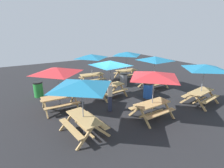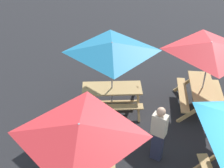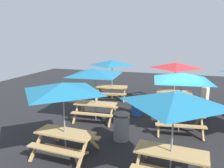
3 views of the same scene
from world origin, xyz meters
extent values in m
plane|color=#232326|center=(0.00, 0.00, 0.00)|extent=(27.85, 27.85, 0.00)
cube|color=tan|center=(-3.53, 3.54, 0.74)|extent=(1.88, 0.95, 0.05)
cube|color=tan|center=(-3.45, 3.00, 0.45)|extent=(1.82, 0.51, 0.04)
cube|color=tan|center=(-3.60, 4.08, 0.45)|extent=(1.82, 0.51, 0.04)
cube|color=tan|center=(-4.25, 3.07, 0.37)|extent=(0.17, 0.80, 0.81)
cube|color=tan|center=(-4.35, 3.79, 0.37)|extent=(0.17, 0.80, 0.81)
cube|color=tan|center=(-2.70, 3.29, 0.37)|extent=(0.17, 0.80, 0.81)
cube|color=tan|center=(-2.81, 4.01, 0.37)|extent=(0.17, 0.80, 0.81)
cube|color=tan|center=(-3.53, 3.54, 0.22)|extent=(1.55, 0.29, 0.06)
cylinder|color=gray|center=(-3.53, 3.54, 1.15)|extent=(0.04, 0.04, 2.30)
pyramid|color=teal|center=(-3.53, 3.54, 2.16)|extent=(2.26, 2.26, 0.28)
cube|color=tan|center=(-3.01, -2.96, 0.74)|extent=(1.84, 0.82, 0.05)
cube|color=tan|center=(-3.05, -3.51, 0.45)|extent=(1.81, 0.38, 0.04)
cube|color=tan|center=(-2.98, -2.41, 0.45)|extent=(1.81, 0.38, 0.04)
cube|color=tan|center=(-3.81, -3.27, 0.37)|extent=(0.11, 0.80, 0.81)
cube|color=tan|center=(-3.77, -2.55, 0.37)|extent=(0.11, 0.80, 0.81)
cube|color=tan|center=(-2.26, -3.38, 0.37)|extent=(0.11, 0.80, 0.81)
cube|color=tan|center=(-2.21, -2.65, 0.37)|extent=(0.11, 0.80, 0.81)
cube|color=tan|center=(-3.01, -2.96, 0.22)|extent=(1.56, 0.17, 0.06)
cylinder|color=gray|center=(-3.01, -2.96, 1.15)|extent=(0.04, 0.04, 2.30)
pyramid|color=teal|center=(-3.01, -2.96, 2.16)|extent=(2.13, 2.13, 0.28)
cube|color=tan|center=(0.31, -0.09, 0.74)|extent=(1.87, 0.91, 0.05)
cube|color=tan|center=(0.38, -0.64, 0.45)|extent=(1.82, 0.47, 0.04)
cube|color=tan|center=(0.24, 0.46, 0.45)|extent=(1.82, 0.47, 0.04)
cube|color=tan|center=(-0.42, -0.55, 0.37)|extent=(0.16, 0.80, 0.81)
cube|color=tan|center=(-0.51, 0.18, 0.37)|extent=(0.16, 0.80, 0.81)
cube|color=tan|center=(1.13, -0.36, 0.37)|extent=(0.16, 0.80, 0.81)
cube|color=tan|center=(1.04, 0.37, 0.37)|extent=(0.16, 0.80, 0.81)
cube|color=tan|center=(0.31, -0.09, 0.22)|extent=(1.56, 0.26, 0.06)
cylinder|color=gray|center=(0.31, -0.09, 1.15)|extent=(0.04, 0.04, 2.30)
pyramid|color=teal|center=(0.31, -0.09, 2.16)|extent=(2.81, 2.81, 0.28)
cube|color=tan|center=(-3.21, 0.09, 0.74)|extent=(1.84, 0.80, 0.05)
cube|color=tan|center=(-3.18, -0.46, 0.45)|extent=(1.81, 0.36, 0.04)
cube|color=tan|center=(-3.24, 0.64, 0.45)|extent=(1.81, 0.36, 0.04)
cube|color=tan|center=(-3.97, -0.32, 0.37)|extent=(0.11, 0.80, 0.81)
cube|color=tan|center=(-4.01, 0.41, 0.37)|extent=(0.11, 0.80, 0.81)
cube|color=tan|center=(-2.41, -0.23, 0.37)|extent=(0.11, 0.80, 0.81)
cube|color=tan|center=(-2.45, 0.50, 0.37)|extent=(0.11, 0.80, 0.81)
cube|color=tan|center=(-3.21, 0.09, 0.22)|extent=(1.56, 0.16, 0.06)
cylinder|color=gray|center=(-3.21, 0.09, 1.15)|extent=(0.04, 0.04, 2.30)
pyramid|color=teal|center=(-3.21, 0.09, 2.16)|extent=(2.82, 2.82, 0.28)
cube|color=tan|center=(0.01, 3.33, 0.74)|extent=(1.82, 0.75, 0.05)
cube|color=tan|center=(0.03, 2.78, 0.45)|extent=(1.81, 0.31, 0.04)
cube|color=tan|center=(0.00, 3.88, 0.45)|extent=(1.81, 0.31, 0.04)
cube|color=tan|center=(-0.76, 2.95, 0.37)|extent=(0.08, 0.80, 0.81)
cube|color=tan|center=(-0.78, 3.68, 0.37)|extent=(0.08, 0.80, 0.81)
cube|color=tan|center=(0.80, 2.99, 0.37)|extent=(0.08, 0.80, 0.81)
cube|color=tan|center=(0.78, 3.72, 0.37)|extent=(0.08, 0.80, 0.81)
cube|color=tan|center=(0.01, 3.33, 0.22)|extent=(1.56, 0.11, 0.06)
cylinder|color=gray|center=(0.01, 3.33, 1.15)|extent=(0.04, 0.04, 2.30)
pyramid|color=red|center=(0.01, 3.33, 2.16)|extent=(2.06, 2.06, 0.28)
cube|color=tan|center=(0.13, -3.19, 0.74)|extent=(1.85, 0.84, 0.05)
cube|color=tan|center=(0.17, -2.64, 0.45)|extent=(1.81, 0.40, 0.04)
cube|color=tan|center=(-0.68, -3.49, 0.37)|extent=(0.12, 0.80, 0.81)
cube|color=tan|center=(-0.62, -2.76, 0.37)|extent=(0.12, 0.80, 0.81)
cube|color=tan|center=(0.94, -2.89, 0.37)|extent=(0.12, 0.80, 0.81)
cylinder|color=gray|center=(0.13, -3.19, 1.15)|extent=(0.04, 0.04, 2.30)
pyramid|color=teal|center=(0.13, -3.19, 2.16)|extent=(2.15, 2.15, 0.28)
cylinder|color=gray|center=(-1.64, -1.43, 0.45)|extent=(0.56, 0.56, 0.90)
cylinder|color=black|center=(-1.64, -1.43, 0.94)|extent=(0.59, 0.59, 0.08)
cylinder|color=blue|center=(-1.58, 1.30, 0.45)|extent=(0.56, 0.56, 0.90)
cylinder|color=black|center=(-1.58, 1.30, 0.94)|extent=(0.59, 0.59, 0.08)
cube|color=#2D334C|center=(1.36, 1.65, 0.42)|extent=(0.29, 0.33, 0.85)
cube|color=beige|center=(1.36, 1.65, 1.15)|extent=(0.36, 0.42, 0.60)
sphere|color=tan|center=(1.36, 1.65, 1.56)|extent=(0.22, 0.22, 0.22)
camera|label=1|loc=(5.61, 8.87, 4.13)|focal=28.00mm
camera|label=2|loc=(-4.30, 2.42, 6.27)|focal=50.00mm
camera|label=3|loc=(0.19, -8.44, 3.58)|focal=35.00mm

